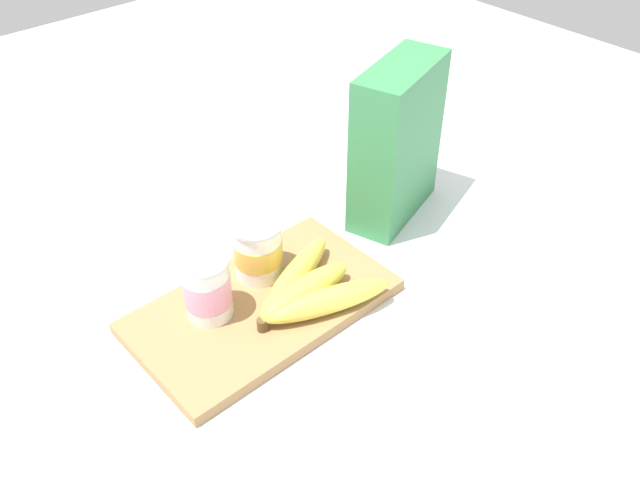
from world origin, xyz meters
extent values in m
plane|color=white|center=(0.00, 0.00, 0.00)|extent=(2.40, 2.40, 0.00)
cube|color=#A37A4C|center=(0.00, 0.00, 0.01)|extent=(0.35, 0.20, 0.02)
cube|color=#38844C|center=(0.30, 0.04, 0.13)|extent=(0.19, 0.13, 0.25)
cylinder|color=white|center=(-0.06, 0.03, 0.06)|extent=(0.06, 0.06, 0.09)
cylinder|color=pink|center=(-0.06, 0.03, 0.06)|extent=(0.06, 0.06, 0.04)
cylinder|color=silver|center=(-0.06, 0.03, 0.11)|extent=(0.06, 0.06, 0.00)
cylinder|color=white|center=(0.03, 0.05, 0.06)|extent=(0.07, 0.07, 0.08)
cylinder|color=gold|center=(0.03, 0.05, 0.06)|extent=(0.07, 0.07, 0.03)
cylinder|color=silver|center=(0.03, 0.05, 0.10)|extent=(0.07, 0.07, 0.00)
ellipsoid|color=#E1CF49|center=(0.05, -0.07, 0.04)|extent=(0.18, 0.09, 0.03)
ellipsoid|color=#E1CF49|center=(0.04, -0.04, 0.04)|extent=(0.15, 0.04, 0.04)
ellipsoid|color=#E1CF49|center=(0.05, -0.01, 0.04)|extent=(0.18, 0.10, 0.04)
cylinder|color=brown|center=(-0.03, -0.04, 0.03)|extent=(0.01, 0.01, 0.02)
camera|label=1|loc=(-0.38, -0.55, 0.66)|focal=37.78mm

